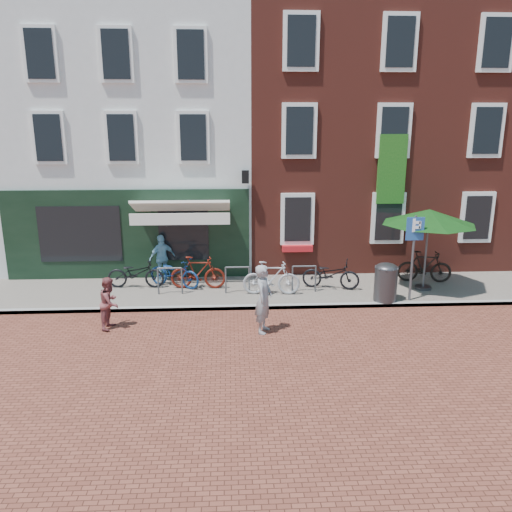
{
  "coord_description": "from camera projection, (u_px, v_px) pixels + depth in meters",
  "views": [
    {
      "loc": [
        -1.71,
        -13.3,
        5.08
      ],
      "look_at": [
        -0.97,
        0.75,
        1.36
      ],
      "focal_mm": 35.7,
      "sensor_mm": 36.0,
      "label": 1
    }
  ],
  "objects": [
    {
      "name": "bicycle_5",
      "position": [
        425.0,
        267.0,
        16.2
      ],
      "size": [
        1.75,
        0.76,
        1.02
      ],
      "primitive_type": "imported",
      "rotation": [
        0.0,
        0.0,
        1.4
      ],
      "color": "black",
      "rests_on": "sidewalk"
    },
    {
      "name": "bicycle_2",
      "position": [
        174.0,
        273.0,
        15.73
      ],
      "size": [
        1.83,
        1.33,
        0.92
      ],
      "primitive_type": "imported",
      "rotation": [
        0.0,
        0.0,
        1.1
      ],
      "color": "navy",
      "rests_on": "sidewalk"
    },
    {
      "name": "parasol",
      "position": [
        429.0,
        214.0,
        15.07
      ],
      "size": [
        2.79,
        2.79,
        2.57
      ],
      "color": "#4C4C4F",
      "rests_on": "sidewalk"
    },
    {
      "name": "parking_sign",
      "position": [
        414.0,
        243.0,
        14.23
      ],
      "size": [
        0.5,
        0.08,
        2.47
      ],
      "color": "#4C4C4F",
      "rests_on": "sidewalk"
    },
    {
      "name": "building_brick_mid",
      "position": [
        324.0,
        124.0,
        19.8
      ],
      "size": [
        6.0,
        8.0,
        10.0
      ],
      "primitive_type": "cube",
      "color": "maroon",
      "rests_on": "ground"
    },
    {
      "name": "bicycle_3",
      "position": [
        271.0,
        278.0,
        15.02
      ],
      "size": [
        1.73,
        0.62,
        1.02
      ],
      "primitive_type": "imported",
      "rotation": [
        0.0,
        0.0,
        1.48
      ],
      "color": "#A0A0A3",
      "rests_on": "sidewalk"
    },
    {
      "name": "cafe_person",
      "position": [
        162.0,
        258.0,
        16.32
      ],
      "size": [
        0.94,
        0.79,
        1.5
      ],
      "primitive_type": "imported",
      "rotation": [
        0.0,
        0.0,
        3.72
      ],
      "color": "#89C5DF",
      "rests_on": "sidewalk"
    },
    {
      "name": "sidewalk",
      "position": [
        318.0,
        290.0,
        15.71
      ],
      "size": [
        24.0,
        3.0,
        0.1
      ],
      "primitive_type": "cube",
      "color": "slate",
      "rests_on": "ground"
    },
    {
      "name": "litter_bin",
      "position": [
        386.0,
        280.0,
        14.47
      ],
      "size": [
        0.64,
        0.64,
        1.19
      ],
      "color": "#39393B",
      "rests_on": "sidewalk"
    },
    {
      "name": "bicycle_0",
      "position": [
        136.0,
        273.0,
        15.66
      ],
      "size": [
        1.78,
        0.71,
        0.92
      ],
      "primitive_type": "imported",
      "rotation": [
        0.0,
        0.0,
        1.51
      ],
      "color": "black",
      "rests_on": "sidewalk"
    },
    {
      "name": "ground",
      "position": [
        292.0,
        309.0,
        14.22
      ],
      "size": [
        80.0,
        80.0,
        0.0
      ],
      "primitive_type": "plane",
      "color": "brown"
    },
    {
      "name": "bicycle_4",
      "position": [
        331.0,
        274.0,
        15.57
      ],
      "size": [
        1.84,
        1.04,
        0.92
      ],
      "primitive_type": "imported",
      "rotation": [
        0.0,
        0.0,
        1.31
      ],
      "color": "black",
      "rests_on": "sidewalk"
    },
    {
      "name": "building_stucco",
      "position": [
        143.0,
        137.0,
        19.58
      ],
      "size": [
        8.0,
        8.0,
        9.0
      ],
      "primitive_type": "cube",
      "color": "silver",
      "rests_on": "ground"
    },
    {
      "name": "boy",
      "position": [
        110.0,
        303.0,
        12.79
      ],
      "size": [
        0.6,
        0.72,
        1.34
      ],
      "primitive_type": "imported",
      "rotation": [
        0.0,
        0.0,
        1.41
      ],
      "color": "brown",
      "rests_on": "ground"
    },
    {
      "name": "bicycle_1",
      "position": [
        198.0,
        273.0,
        15.56
      ],
      "size": [
        1.72,
        0.59,
        1.02
      ],
      "primitive_type": "imported",
      "rotation": [
        0.0,
        0.0,
        1.5
      ],
      "color": "#5E160C",
      "rests_on": "sidewalk"
    },
    {
      "name": "building_brick_right",
      "position": [
        474.0,
        124.0,
        20.11
      ],
      "size": [
        6.0,
        8.0,
        10.0
      ],
      "primitive_type": "cube",
      "color": "maroon",
      "rests_on": "ground"
    },
    {
      "name": "woman",
      "position": [
        264.0,
        299.0,
        12.49
      ],
      "size": [
        0.58,
        0.72,
        1.73
      ],
      "primitive_type": "imported",
      "rotation": [
        0.0,
        0.0,
        1.27
      ],
      "color": "gray",
      "rests_on": "ground"
    }
  ]
}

